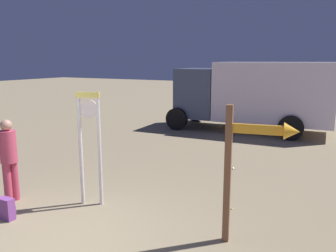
{
  "coord_description": "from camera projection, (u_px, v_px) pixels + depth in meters",
  "views": [
    {
      "loc": [
        3.76,
        -3.4,
        2.83
      ],
      "look_at": [
        -0.26,
        4.06,
        1.2
      ],
      "focal_mm": 36.53,
      "sensor_mm": 36.0,
      "label": 1
    }
  ],
  "objects": [
    {
      "name": "ground_plane",
      "position": [
        57.0,
        249.0,
        5.22
      ],
      "size": [
        80.0,
        80.0,
        0.0
      ],
      "primitive_type": "plane",
      "color": "#8B7A5D"
    },
    {
      "name": "standing_clock",
      "position": [
        90.0,
        138.0,
        6.62
      ],
      "size": [
        0.45,
        0.25,
        2.24
      ],
      "color": "white",
      "rests_on": "ground_plane"
    },
    {
      "name": "arrow_sign",
      "position": [
        252.0,
        155.0,
        5.08
      ],
      "size": [
        1.06,
        0.36,
        2.18
      ],
      "color": "brown",
      "rests_on": "ground_plane"
    },
    {
      "name": "person_near_clock",
      "position": [
        9.0,
        156.0,
        6.82
      ],
      "size": [
        0.32,
        0.32,
        1.69
      ],
      "color": "#C23F5A",
      "rests_on": "ground_plane"
    },
    {
      "name": "backpack",
      "position": [
        7.0,
        209.0,
        6.16
      ],
      "size": [
        0.3,
        0.19,
        0.4
      ],
      "color": "#854495",
      "rests_on": "ground_plane"
    },
    {
      "name": "box_truck_near",
      "position": [
        255.0,
        93.0,
        13.71
      ],
      "size": [
        6.46,
        2.8,
        2.77
      ],
      "color": "white",
      "rests_on": "ground_plane"
    }
  ]
}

